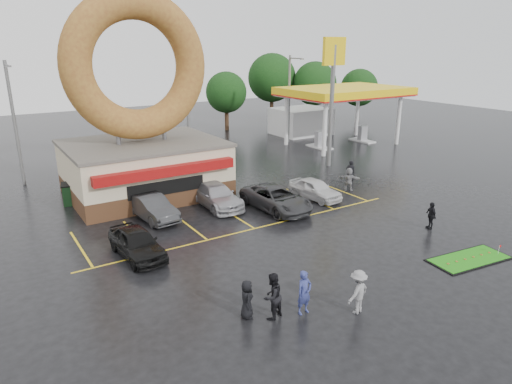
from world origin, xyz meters
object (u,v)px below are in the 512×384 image
car_grey (276,198)px  person_blue (304,292)px  person_cameraman (431,215)px  dumpster (78,193)px  car_black (137,243)px  car_dgrey (152,207)px  donut_shop (142,131)px  streetlight_right (290,97)px  streetlight_left (14,121)px  car_silver (216,195)px  streetlight_mid (188,106)px  shell_sign (333,78)px  car_white (315,189)px  gas_station (325,106)px  putting_green (469,259)px

car_grey → person_blue: 11.78m
person_cameraman → dumpster: 22.16m
car_black → car_dgrey: car_black is taller
donut_shop → car_black: 10.86m
car_grey → person_cameraman: bearing=-56.0°
donut_shop → streetlight_right: bearing=25.2°
streetlight_left → car_silver: size_ratio=1.80×
streetlight_mid → person_blue: streetlight_mid is taller
shell_sign → person_blue: bearing=-133.4°
car_dgrey → car_silver: size_ratio=0.89×
car_dgrey → car_white: bearing=-19.5°
gas_station → streetlight_right: 4.26m
car_black → person_blue: person_blue is taller
car_black → streetlight_right: bearing=35.0°
car_silver → car_black: bearing=-145.4°
car_grey → person_blue: (-5.81, -10.24, 0.16)m
gas_station → person_blue: bearing=-131.6°
streetlight_right → dumpster: (-23.50, -8.48, -4.13)m
car_dgrey → car_silver: 4.31m
donut_shop → streetlight_left: donut_shop is taller
gas_station → car_dgrey: bearing=-152.0°
car_grey → car_white: 3.47m
streetlight_left → dumpster: size_ratio=5.00×
shell_sign → dumpster: size_ratio=5.89×
person_blue → streetlight_mid: bearing=72.1°
car_dgrey → shell_sign: bearing=5.5°
gas_station → streetlight_mid: size_ratio=1.52×
car_silver → dumpster: (-7.44, 5.48, -0.08)m
car_white → car_black: bearing=-176.7°
car_silver → dumpster: bearing=144.7°
person_cameraman → dumpster: bearing=-110.3°
person_blue → person_cameraman: size_ratio=1.14×
shell_sign → car_silver: (-13.06, -4.04, -6.65)m
putting_green → donut_shop: bearing=117.8°
person_cameraman → putting_green: (-1.70, -3.63, -0.75)m
donut_shop → dumpster: bearing=174.0°
car_black → person_blue: bearing=-69.3°
putting_green → gas_station: bearing=63.4°
streetlight_left → dumpster: (2.50, -6.48, -4.13)m
donut_shop → car_silver: 6.91m
donut_shop → car_black: donut_shop is taller
streetlight_right → putting_green: 29.37m
putting_green → car_grey: bearing=109.7°
donut_shop → person_cameraman: donut_shop is taller
car_silver → car_grey: bearing=-40.7°
streetlight_right → car_grey: size_ratio=1.69×
car_dgrey → dumpster: (-3.13, 5.44, -0.08)m
donut_shop → car_grey: (5.85, -7.61, -3.72)m
dumpster → gas_station: bearing=26.9°
car_grey → streetlight_right: bearing=47.9°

